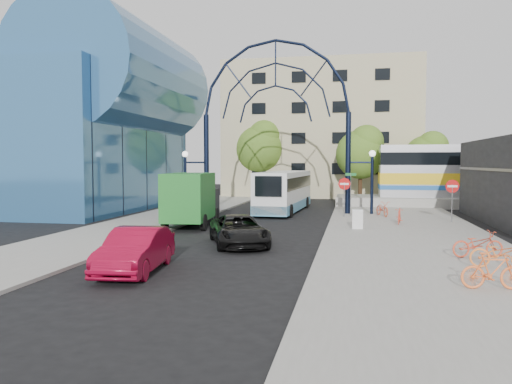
% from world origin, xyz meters
% --- Properties ---
extents(ground, '(120.00, 120.00, 0.00)m').
position_xyz_m(ground, '(0.00, 0.00, 0.00)').
color(ground, black).
rests_on(ground, ground).
extents(sidewalk_east, '(8.00, 56.00, 0.12)m').
position_xyz_m(sidewalk_east, '(8.00, 4.00, 0.06)').
color(sidewalk_east, gray).
rests_on(sidewalk_east, ground).
extents(plaza_west, '(5.00, 50.00, 0.12)m').
position_xyz_m(plaza_west, '(-6.50, 6.00, 0.06)').
color(plaza_west, gray).
rests_on(plaza_west, ground).
extents(gateway_arch, '(13.64, 0.44, 12.10)m').
position_xyz_m(gateway_arch, '(0.00, 14.00, 8.56)').
color(gateway_arch, black).
rests_on(gateway_arch, ground).
extents(stop_sign, '(0.80, 0.07, 2.50)m').
position_xyz_m(stop_sign, '(4.80, 12.00, 1.99)').
color(stop_sign, slate).
rests_on(stop_sign, sidewalk_east).
extents(do_not_enter_sign, '(0.76, 0.07, 2.48)m').
position_xyz_m(do_not_enter_sign, '(11.00, 10.00, 1.98)').
color(do_not_enter_sign, slate).
rests_on(do_not_enter_sign, sidewalk_east).
extents(street_name_sign, '(0.70, 0.70, 2.80)m').
position_xyz_m(street_name_sign, '(5.20, 12.60, 2.13)').
color(street_name_sign, slate).
rests_on(street_name_sign, sidewalk_east).
extents(sandwich_board, '(0.55, 0.61, 0.99)m').
position_xyz_m(sandwich_board, '(5.60, 5.98, 0.74)').
color(sandwich_board, white).
rests_on(sandwich_board, sidewalk_east).
extents(transit_hall, '(16.50, 18.00, 14.50)m').
position_xyz_m(transit_hall, '(-15.30, 15.00, 6.70)').
color(transit_hall, '#306193').
rests_on(transit_hall, ground).
extents(apartment_block, '(20.00, 12.10, 14.00)m').
position_xyz_m(apartment_block, '(2.00, 34.97, 7.00)').
color(apartment_block, tan).
rests_on(apartment_block, ground).
extents(tree_north_a, '(4.48, 4.48, 7.00)m').
position_xyz_m(tree_north_a, '(6.12, 25.93, 4.61)').
color(tree_north_a, '#382314').
rests_on(tree_north_a, ground).
extents(tree_north_b, '(5.12, 5.12, 8.00)m').
position_xyz_m(tree_north_b, '(-3.88, 29.93, 5.27)').
color(tree_north_b, '#382314').
rests_on(tree_north_b, ground).
extents(tree_north_c, '(4.16, 4.16, 6.50)m').
position_xyz_m(tree_north_c, '(12.12, 27.93, 4.28)').
color(tree_north_c, '#382314').
rests_on(tree_north_c, ground).
extents(city_bus, '(2.99, 10.79, 2.93)m').
position_xyz_m(city_bus, '(0.42, 15.69, 1.53)').
color(city_bus, white).
rests_on(city_bus, ground).
extents(green_truck, '(2.74, 6.13, 3.00)m').
position_xyz_m(green_truck, '(-3.57, 6.37, 1.50)').
color(green_truck, black).
rests_on(green_truck, ground).
extents(black_suv, '(3.76, 5.18, 1.31)m').
position_xyz_m(black_suv, '(0.51, 0.42, 0.66)').
color(black_suv, black).
rests_on(black_suv, ground).
extents(red_sedan, '(1.98, 4.52, 1.44)m').
position_xyz_m(red_sedan, '(-1.63, -5.34, 0.72)').
color(red_sedan, maroon).
rests_on(red_sedan, ground).
extents(bike_near_a, '(1.21, 1.95, 0.97)m').
position_xyz_m(bike_near_a, '(7.24, 12.81, 0.60)').
color(bike_near_a, '#D4492A').
rests_on(bike_near_a, sidewalk_east).
extents(bike_near_b, '(0.65, 1.54, 0.90)m').
position_xyz_m(bike_near_b, '(7.94, 8.61, 0.57)').
color(bike_near_b, '#EA472E').
rests_on(bike_near_b, sidewalk_east).
extents(bike_far_a, '(1.98, 1.07, 0.99)m').
position_xyz_m(bike_far_a, '(9.84, -1.19, 0.61)').
color(bike_far_a, '#CF4629').
rests_on(bike_far_a, sidewalk_east).
extents(bike_far_b, '(1.74, 0.64, 1.02)m').
position_xyz_m(bike_far_b, '(9.12, -6.02, 0.63)').
color(bike_far_b, orange).
rests_on(bike_far_b, sidewalk_east).
extents(bike_far_c, '(1.96, 0.84, 1.00)m').
position_xyz_m(bike_far_c, '(10.11, -3.08, 0.62)').
color(bike_far_c, orange).
rests_on(bike_far_c, sidewalk_east).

